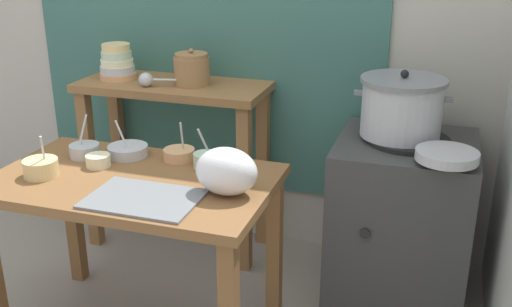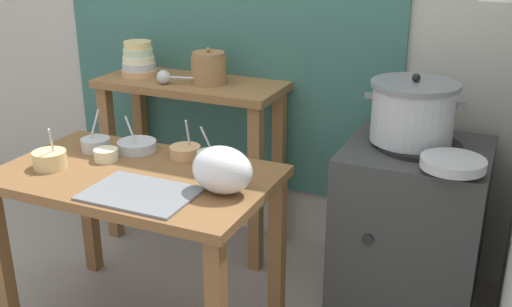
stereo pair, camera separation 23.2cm
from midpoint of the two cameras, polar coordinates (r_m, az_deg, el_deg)
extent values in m
cube|color=brown|center=(2.43, -8.61, -2.28)|extent=(1.10, 0.66, 0.04)
cube|color=brown|center=(2.69, -20.62, -9.66)|extent=(0.06, 0.06, 0.68)
cube|color=brown|center=(3.06, -13.42, -5.05)|extent=(0.06, 0.06, 0.68)
cube|color=brown|center=(2.62, 4.57, -9.08)|extent=(0.06, 0.06, 0.68)
cube|color=olive|center=(3.09, -4.06, 6.45)|extent=(0.96, 0.40, 0.04)
cube|color=olive|center=(3.33, -11.64, -1.03)|extent=(0.06, 0.06, 0.86)
cube|color=olive|center=(2.94, 2.23, -3.60)|extent=(0.06, 0.06, 0.86)
cube|color=olive|center=(3.56, -8.88, 0.61)|extent=(0.06, 0.06, 0.86)
cube|color=olive|center=(3.20, 4.24, -1.56)|extent=(0.06, 0.06, 0.86)
cube|color=#383838|center=(2.82, 16.67, -6.78)|extent=(0.60, 0.60, 0.76)
cylinder|color=black|center=(2.67, 17.52, 0.67)|extent=(0.36, 0.36, 0.02)
cylinder|color=black|center=(2.53, 13.12, -7.93)|extent=(0.04, 0.02, 0.04)
cylinder|color=#B7BABF|center=(2.65, 17.03, 3.53)|extent=(0.34, 0.34, 0.24)
cylinder|color=slate|center=(2.62, 17.32, 6.21)|extent=(0.37, 0.37, 0.02)
sphere|color=black|center=(2.61, 17.39, 6.80)|extent=(0.04, 0.04, 0.04)
cube|color=slate|center=(2.66, 13.12, 5.31)|extent=(0.04, 0.02, 0.02)
cube|color=slate|center=(2.62, 21.26, 4.18)|extent=(0.04, 0.02, 0.02)
cylinder|color=olive|center=(3.02, -2.27, 7.87)|extent=(0.18, 0.18, 0.14)
cylinder|color=olive|center=(3.00, -2.29, 9.33)|extent=(0.16, 0.16, 0.02)
sphere|color=olive|center=(3.00, -2.30, 9.74)|extent=(0.02, 0.02, 0.02)
cylinder|color=tan|center=(3.23, -8.92, 7.53)|extent=(0.19, 0.19, 0.03)
cylinder|color=#B7BABF|center=(3.22, -8.95, 8.14)|extent=(0.18, 0.18, 0.04)
cylinder|color=beige|center=(3.21, -8.99, 8.76)|extent=(0.16, 0.16, 0.03)
cylinder|color=#B7D1AD|center=(3.20, -9.03, 9.40)|extent=(0.15, 0.15, 0.04)
cylinder|color=#E5C684|center=(3.20, -9.07, 10.08)|extent=(0.14, 0.14, 0.04)
sphere|color=#B7BABF|center=(3.03, -6.55, 7.16)|extent=(0.07, 0.07, 0.07)
cylinder|color=#B7BABF|center=(3.00, -4.01, 7.09)|extent=(0.20, 0.06, 0.01)
cube|color=slate|center=(2.23, -7.96, -3.83)|extent=(0.40, 0.28, 0.01)
ellipsoid|color=white|center=(2.19, -0.19, -1.63)|extent=(0.23, 0.16, 0.18)
cylinder|color=#B7BABF|center=(2.44, 20.72, -0.91)|extent=(0.25, 0.25, 0.04)
cylinder|color=#B7D1AD|center=(2.46, -1.75, -0.54)|extent=(0.10, 0.10, 0.06)
cylinder|color=#BFB28C|center=(2.45, -1.76, 0.01)|extent=(0.09, 0.09, 0.01)
cylinder|color=#B7BABF|center=(2.42, -1.66, 0.64)|extent=(0.06, 0.06, 0.17)
cylinder|color=#B7BABF|center=(2.69, -12.53, 0.80)|extent=(0.13, 0.13, 0.05)
cylinder|color=#BFB28C|center=(2.68, -12.56, 1.22)|extent=(0.11, 0.11, 0.01)
cylinder|color=#B7BABF|center=(2.68, -12.76, 2.17)|extent=(0.05, 0.07, 0.18)
cylinder|color=#B7BABF|center=(2.65, -8.73, 0.65)|extent=(0.17, 0.17, 0.04)
cylinder|color=brown|center=(2.64, -8.75, 0.98)|extent=(0.14, 0.14, 0.01)
cylinder|color=#B7BABF|center=(2.62, -9.12, 1.73)|extent=(0.08, 0.03, 0.16)
cylinder|color=tan|center=(2.56, -4.13, 0.13)|extent=(0.13, 0.13, 0.05)
cylinder|color=beige|center=(2.55, -4.14, 0.50)|extent=(0.11, 0.11, 0.01)
cylinder|color=#B7BABF|center=(2.53, -3.81, 1.48)|extent=(0.03, 0.07, 0.17)
cylinder|color=#E5C684|center=(2.54, -16.45, -0.59)|extent=(0.13, 0.13, 0.07)
cylinder|color=beige|center=(2.53, -16.51, 0.01)|extent=(0.11, 0.11, 0.01)
cylinder|color=#B7BABF|center=(2.52, -16.20, 0.58)|extent=(0.05, 0.07, 0.17)
cylinder|color=beige|center=(2.57, -11.49, -0.16)|extent=(0.10, 0.10, 0.05)
cylinder|color=#BFB28C|center=(2.56, -11.52, 0.23)|extent=(0.09, 0.09, 0.01)
camera|label=1|loc=(0.12, -87.14, 1.09)|focal=42.40mm
camera|label=2|loc=(0.12, 92.86, -1.09)|focal=42.40mm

